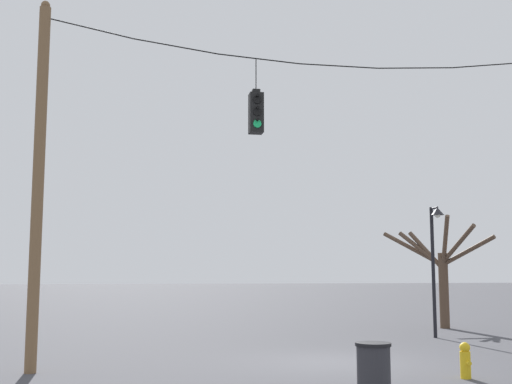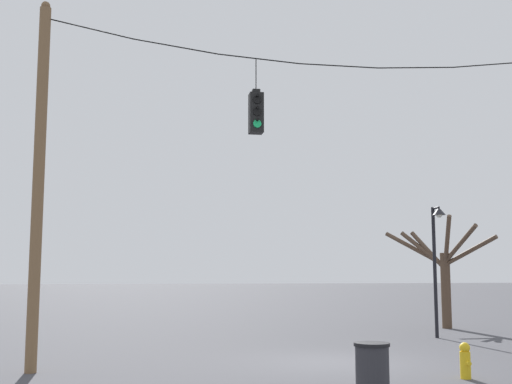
{
  "view_description": "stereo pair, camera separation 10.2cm",
  "coord_description": "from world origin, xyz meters",
  "px_view_note": "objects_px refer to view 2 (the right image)",
  "views": [
    {
      "loc": [
        -4.83,
        -15.65,
        2.25
      ],
      "look_at": [
        -2.16,
        -0.43,
        4.16
      ],
      "focal_mm": 45.0,
      "sensor_mm": 36.0,
      "label": 1
    },
    {
      "loc": [
        -4.73,
        -15.67,
        2.25
      ],
      "look_at": [
        -2.16,
        -0.43,
        4.16
      ],
      "focal_mm": 45.0,
      "sensor_mm": 36.0,
      "label": 2
    }
  ],
  "objects_px": {
    "traffic_light_near_right_pole": "(256,113)",
    "trash_bin": "(372,372)",
    "fire_hydrant": "(465,360)",
    "street_lamp": "(437,243)",
    "bare_tree": "(443,269)",
    "utility_pole_left": "(38,181)"
  },
  "relations": [
    {
      "from": "street_lamp",
      "to": "bare_tree",
      "type": "height_order",
      "value": "street_lamp"
    },
    {
      "from": "bare_tree",
      "to": "fire_hydrant",
      "type": "height_order",
      "value": "bare_tree"
    },
    {
      "from": "street_lamp",
      "to": "fire_hydrant",
      "type": "bearing_deg",
      "value": -111.92
    },
    {
      "from": "utility_pole_left",
      "to": "traffic_light_near_right_pole",
      "type": "xyz_separation_m",
      "value": [
        5.09,
        0.0,
        1.83
      ]
    },
    {
      "from": "traffic_light_near_right_pole",
      "to": "fire_hydrant",
      "type": "height_order",
      "value": "traffic_light_near_right_pole"
    },
    {
      "from": "street_lamp",
      "to": "trash_bin",
      "type": "xyz_separation_m",
      "value": [
        -5.83,
        -9.61,
        -2.69
      ]
    },
    {
      "from": "trash_bin",
      "to": "traffic_light_near_right_pole",
      "type": "bearing_deg",
      "value": 107.39
    },
    {
      "from": "utility_pole_left",
      "to": "bare_tree",
      "type": "relative_size",
      "value": 1.95
    },
    {
      "from": "street_lamp",
      "to": "bare_tree",
      "type": "bearing_deg",
      "value": 61.87
    },
    {
      "from": "street_lamp",
      "to": "bare_tree",
      "type": "relative_size",
      "value": 1.01
    },
    {
      "from": "street_lamp",
      "to": "trash_bin",
      "type": "bearing_deg",
      "value": -121.25
    },
    {
      "from": "traffic_light_near_right_pole",
      "to": "bare_tree",
      "type": "height_order",
      "value": "traffic_light_near_right_pole"
    },
    {
      "from": "fire_hydrant",
      "to": "trash_bin",
      "type": "xyz_separation_m",
      "value": [
        -2.73,
        -1.91,
        0.12
      ]
    },
    {
      "from": "street_lamp",
      "to": "trash_bin",
      "type": "relative_size",
      "value": 4.45
    },
    {
      "from": "fire_hydrant",
      "to": "trash_bin",
      "type": "distance_m",
      "value": 3.34
    },
    {
      "from": "traffic_light_near_right_pole",
      "to": "fire_hydrant",
      "type": "xyz_separation_m",
      "value": [
        4.07,
        -2.35,
        -5.75
      ]
    },
    {
      "from": "utility_pole_left",
      "to": "street_lamp",
      "type": "distance_m",
      "value": 13.41
    },
    {
      "from": "bare_tree",
      "to": "utility_pole_left",
      "type": "bearing_deg",
      "value": -147.9
    },
    {
      "from": "utility_pole_left",
      "to": "trash_bin",
      "type": "distance_m",
      "value": 8.6
    },
    {
      "from": "fire_hydrant",
      "to": "trash_bin",
      "type": "bearing_deg",
      "value": -145.03
    },
    {
      "from": "traffic_light_near_right_pole",
      "to": "trash_bin",
      "type": "bearing_deg",
      "value": -72.61
    },
    {
      "from": "utility_pole_left",
      "to": "fire_hydrant",
      "type": "bearing_deg",
      "value": -14.42
    }
  ]
}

